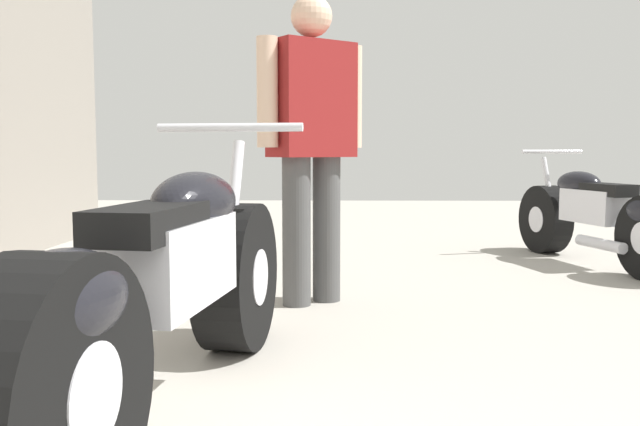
% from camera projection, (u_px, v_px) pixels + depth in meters
% --- Properties ---
extents(ground_plane, '(17.66, 17.66, 0.00)m').
position_uv_depth(ground_plane, '(443.00, 326.00, 3.45)').
color(ground_plane, '#A8A399').
extents(motorcycle_maroon_cruiser, '(0.69, 2.15, 1.00)m').
position_uv_depth(motorcycle_maroon_cruiser, '(167.00, 293.00, 2.25)').
color(motorcycle_maroon_cruiser, black).
rests_on(motorcycle_maroon_cruiser, ground_plane).
extents(motorcycle_black_naked, '(0.76, 1.90, 0.90)m').
position_uv_depth(motorcycle_black_naked, '(596.00, 217.00, 5.24)').
color(motorcycle_black_naked, black).
rests_on(motorcycle_black_naked, ground_plane).
extents(mechanic_in_blue, '(0.63, 0.51, 1.76)m').
position_uv_depth(mechanic_in_blue, '(312.00, 132.00, 3.90)').
color(mechanic_in_blue, '#4C4C4C').
rests_on(mechanic_in_blue, ground_plane).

